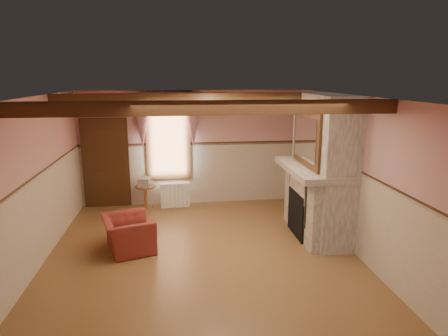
{
  "coord_description": "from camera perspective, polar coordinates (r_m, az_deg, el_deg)",
  "views": [
    {
      "loc": [
        -0.43,
        -6.7,
        3.13
      ],
      "look_at": [
        0.5,
        0.8,
        1.38
      ],
      "focal_mm": 32.0,
      "sensor_mm": 36.0,
      "label": 1
    }
  ],
  "objects": [
    {
      "name": "wall_front",
      "position": [
        4.11,
        -0.43,
        -11.84
      ],
      "size": [
        5.5,
        0.02,
        2.8
      ],
      "primitive_type": "cube",
      "color": "tan",
      "rests_on": "floor"
    },
    {
      "name": "wall_left",
      "position": [
        7.3,
        -25.37,
        -1.95
      ],
      "size": [
        0.02,
        6.0,
        2.8
      ],
      "primitive_type": "cube",
      "color": "tan",
      "rests_on": "floor"
    },
    {
      "name": "door",
      "position": [
        10.01,
        -16.5,
        0.49
      ],
      "size": [
        1.1,
        0.1,
        2.1
      ],
      "primitive_type": "cube",
      "color": "black",
      "rests_on": "floor"
    },
    {
      "name": "wall_back",
      "position": [
        9.87,
        -4.46,
        2.89
      ],
      "size": [
        5.5,
        0.02,
        2.8
      ],
      "primitive_type": "cube",
      "color": "tan",
      "rests_on": "floor"
    },
    {
      "name": "ceiling_beam_front",
      "position": [
        5.54,
        -2.63,
        8.58
      ],
      "size": [
        5.5,
        0.18,
        0.2
      ],
      "primitive_type": "cube",
      "color": "black",
      "rests_on": "ceiling"
    },
    {
      "name": "book_stack",
      "position": [
        9.76,
        -11.28,
        -1.94
      ],
      "size": [
        0.32,
        0.36,
        0.2
      ],
      "primitive_type": "cube",
      "rotation": [
        0.0,
        0.0,
        -0.19
      ],
      "color": "#B7AD8C",
      "rests_on": "side_table"
    },
    {
      "name": "floor",
      "position": [
        7.41,
        -3.15,
        -11.97
      ],
      "size": [
        5.5,
        6.0,
        0.01
      ],
      "primitive_type": "cube",
      "color": "brown",
      "rests_on": "ground"
    },
    {
      "name": "window",
      "position": [
        9.79,
        -7.99,
        4.21
      ],
      "size": [
        1.06,
        0.08,
        2.02
      ],
      "primitive_type": "cube",
      "color": "white",
      "rests_on": "wall_back"
    },
    {
      "name": "armchair",
      "position": [
        7.58,
        -13.55,
        -9.12
      ],
      "size": [
        1.1,
        1.18,
        0.63
      ],
      "primitive_type": "imported",
      "rotation": [
        0.0,
        0.0,
        1.87
      ],
      "color": "maroon",
      "rests_on": "floor"
    },
    {
      "name": "side_table",
      "position": [
        9.86,
        -11.15,
        -4.06
      ],
      "size": [
        0.57,
        0.57,
        0.55
      ],
      "primitive_type": "cylinder",
      "rotation": [
        0.0,
        0.0,
        0.2
      ],
      "color": "brown",
      "rests_on": "floor"
    },
    {
      "name": "ceiling_beam_back",
      "position": [
        7.93,
        -4.0,
        9.89
      ],
      "size": [
        5.5,
        0.18,
        0.2
      ],
      "primitive_type": "cube",
      "color": "black",
      "rests_on": "ceiling"
    },
    {
      "name": "oil_lamp",
      "position": [
        8.33,
        11.81,
        1.89
      ],
      "size": [
        0.11,
        0.11,
        0.28
      ],
      "primitive_type": "cylinder",
      "color": "gold",
      "rests_on": "mantel"
    },
    {
      "name": "firebox",
      "position": [
        8.15,
        10.77,
        -6.41
      ],
      "size": [
        0.2,
        0.95,
        0.9
      ],
      "primitive_type": "cube",
      "color": "black",
      "rests_on": "floor"
    },
    {
      "name": "bowl",
      "position": [
        8.15,
        12.26,
        0.93
      ],
      "size": [
        0.35,
        0.35,
        0.09
      ],
      "primitive_type": "imported",
      "color": "brown",
      "rests_on": "mantel"
    },
    {
      "name": "radiator",
      "position": [
        9.82,
        -7.0,
        -3.82
      ],
      "size": [
        0.71,
        0.21,
        0.6
      ],
      "primitive_type": "cube",
      "rotation": [
        0.0,
        0.0,
        0.04
      ],
      "color": "white",
      "rests_on": "floor"
    },
    {
      "name": "candle_red",
      "position": [
        7.47,
        14.1,
        0.04
      ],
      "size": [
        0.06,
        0.06,
        0.16
      ],
      "primitive_type": "cylinder",
      "color": "maroon",
      "rests_on": "mantel"
    },
    {
      "name": "chair_rail",
      "position": [
        6.91,
        -3.3,
        -0.62
      ],
      "size": [
        5.5,
        6.0,
        0.08
      ],
      "primitive_type": null,
      "color": "black",
      "rests_on": "wainscot"
    },
    {
      "name": "wainscot",
      "position": [
        7.13,
        -3.22,
        -6.5
      ],
      "size": [
        5.5,
        6.0,
        1.5
      ],
      "primitive_type": null,
      "color": "#C0AE9B",
      "rests_on": "floor"
    },
    {
      "name": "fireplace",
      "position": [
        8.03,
        13.95,
        0.2
      ],
      "size": [
        0.85,
        2.0,
        2.8
      ],
      "primitive_type": "cube",
      "color": "gray",
      "rests_on": "floor"
    },
    {
      "name": "mantel",
      "position": [
        7.98,
        12.73,
        -0.11
      ],
      "size": [
        1.05,
        2.05,
        0.12
      ],
      "primitive_type": "cube",
      "color": "gray",
      "rests_on": "fireplace"
    },
    {
      "name": "window_drapes",
      "position": [
        9.63,
        -8.11,
        7.66
      ],
      "size": [
        1.3,
        0.14,
        1.4
      ],
      "primitive_type": "cube",
      "color": "gray",
      "rests_on": "wall_back"
    },
    {
      "name": "mantel_clock",
      "position": [
        8.69,
        11.01,
        2.11
      ],
      "size": [
        0.14,
        0.24,
        0.2
      ],
      "primitive_type": "cube",
      "color": "black",
      "rests_on": "mantel"
    },
    {
      "name": "wall_right",
      "position": [
        7.62,
        17.83,
        -0.73
      ],
      "size": [
        0.02,
        6.0,
        2.8
      ],
      "primitive_type": "cube",
      "color": "tan",
      "rests_on": "floor"
    },
    {
      "name": "jar_yellow",
      "position": [
        7.74,
        13.33,
        0.37
      ],
      "size": [
        0.06,
        0.06,
        0.12
      ],
      "primitive_type": "cylinder",
      "color": "yellow",
      "rests_on": "mantel"
    },
    {
      "name": "overmantel_mirror",
      "position": [
        7.8,
        11.67,
        4.22
      ],
      "size": [
        0.06,
        1.44,
        1.04
      ],
      "primitive_type": "cube",
      "color": "silver",
      "rests_on": "fireplace"
    },
    {
      "name": "ceiling",
      "position": [
        6.73,
        -3.45,
        10.2
      ],
      "size": [
        5.5,
        6.0,
        0.01
      ],
      "primitive_type": "cube",
      "color": "silver",
      "rests_on": "wall_back"
    }
  ]
}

